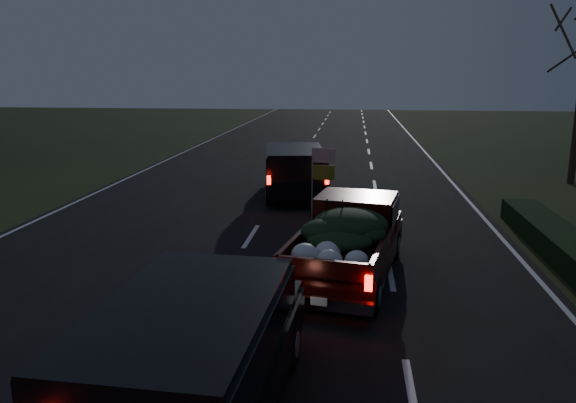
# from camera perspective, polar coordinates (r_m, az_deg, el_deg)

# --- Properties ---
(ground) EXTENTS (120.00, 120.00, 0.00)m
(ground) POSITION_cam_1_polar(r_m,az_deg,el_deg) (10.79, -8.64, -11.08)
(ground) COLOR black
(ground) RESTS_ON ground
(road_asphalt) EXTENTS (14.00, 120.00, 0.02)m
(road_asphalt) POSITION_cam_1_polar(r_m,az_deg,el_deg) (10.78, -8.64, -11.03)
(road_asphalt) COLOR black
(road_asphalt) RESTS_ON ground
(pickup_truck) EXTENTS (2.64, 5.03, 2.51)m
(pickup_truck) POSITION_cam_1_polar(r_m,az_deg,el_deg) (12.18, 6.19, -3.47)
(pickup_truck) COLOR black
(pickup_truck) RESTS_ON ground
(lead_suv) EXTENTS (2.75, 5.20, 1.42)m
(lead_suv) POSITION_cam_1_polar(r_m,az_deg,el_deg) (20.17, 0.73, 3.55)
(lead_suv) COLOR black
(lead_suv) RESTS_ON ground
(rear_suv) EXTENTS (2.36, 5.04, 1.42)m
(rear_suv) POSITION_cam_1_polar(r_m,az_deg,el_deg) (7.11, -9.87, -14.83)
(rear_suv) COLOR black
(rear_suv) RESTS_ON ground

